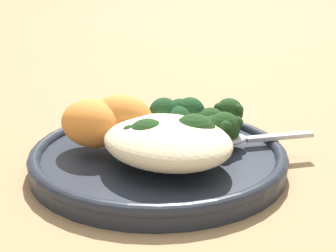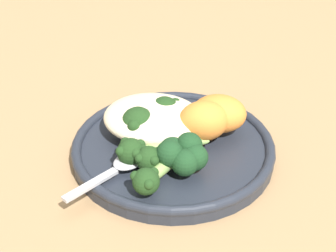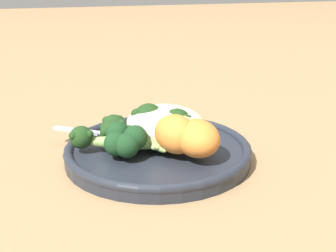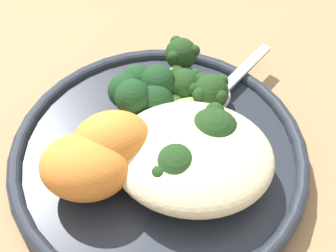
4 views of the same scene
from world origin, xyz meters
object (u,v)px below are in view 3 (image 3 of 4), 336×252
(plate, at_px, (158,151))
(broccoli_stalk_3, at_px, (150,123))
(broccoli_stalk_1, at_px, (175,125))
(quinoa_mound, at_px, (165,122))
(spoon, at_px, (106,133))
(broccoli_stalk_6, at_px, (125,137))
(sweet_potato_chunk_0, at_px, (176,134))
(broccoli_stalk_2, at_px, (159,127))
(broccoli_stalk_7, at_px, (103,140))
(broccoli_stalk_4, at_px, (145,132))
(broccoli_stalk_5, at_px, (127,132))
(broccoli_stalk_0, at_px, (182,134))
(sweet_potato_chunk_1, at_px, (197,138))
(kale_tuft, at_px, (125,140))

(plate, height_order, broccoli_stalk_3, broccoli_stalk_3)
(broccoli_stalk_1, bearing_deg, quinoa_mound, 71.70)
(broccoli_stalk_1, distance_m, spoon, 0.09)
(broccoli_stalk_6, xyz_separation_m, sweet_potato_chunk_0, (0.03, 0.06, 0.01))
(broccoli_stalk_2, height_order, broccoli_stalk_7, broccoli_stalk_2)
(broccoli_stalk_4, bearing_deg, sweet_potato_chunk_0, -160.86)
(broccoli_stalk_5, xyz_separation_m, broccoli_stalk_6, (0.01, -0.00, -0.00))
(broccoli_stalk_7, bearing_deg, broccoli_stalk_0, -160.95)
(broccoli_stalk_3, xyz_separation_m, sweet_potato_chunk_1, (0.08, 0.04, 0.00))
(plate, xyz_separation_m, broccoli_stalk_1, (-0.01, 0.03, 0.03))
(broccoli_stalk_4, bearing_deg, broccoli_stalk_2, -79.39)
(broccoli_stalk_1, bearing_deg, sweet_potato_chunk_0, -152.76)
(sweet_potato_chunk_0, xyz_separation_m, kale_tuft, (-0.01, -0.06, -0.01))
(broccoli_stalk_3, distance_m, broccoli_stalk_6, 0.05)
(quinoa_mound, relative_size, broccoli_stalk_5, 1.23)
(sweet_potato_chunk_1, distance_m, kale_tuft, 0.09)
(broccoli_stalk_4, height_order, broccoli_stalk_7, same)
(broccoli_stalk_2, relative_size, kale_tuft, 1.68)
(broccoli_stalk_4, height_order, sweet_potato_chunk_0, sweet_potato_chunk_0)
(sweet_potato_chunk_0, bearing_deg, broccoli_stalk_5, -133.65)
(broccoli_stalk_5, height_order, kale_tuft, kale_tuft)
(sweet_potato_chunk_1, bearing_deg, spoon, -132.41)
(quinoa_mound, xyz_separation_m, broccoli_stalk_0, (0.03, 0.01, -0.01))
(broccoli_stalk_1, xyz_separation_m, sweet_potato_chunk_1, (0.06, 0.01, 0.00))
(sweet_potato_chunk_0, bearing_deg, broccoli_stalk_0, 153.28)
(plate, height_order, broccoli_stalk_4, broccoli_stalk_4)
(broccoli_stalk_4, distance_m, sweet_potato_chunk_0, 0.06)
(quinoa_mound, height_order, broccoli_stalk_5, quinoa_mound)
(broccoli_stalk_2, relative_size, broccoli_stalk_6, 1.01)
(broccoli_stalk_2, bearing_deg, spoon, 86.43)
(broccoli_stalk_0, relative_size, broccoli_stalk_5, 0.75)
(sweet_potato_chunk_0, bearing_deg, kale_tuft, -100.62)
(broccoli_stalk_2, bearing_deg, quinoa_mound, -52.07)
(kale_tuft, bearing_deg, broccoli_stalk_2, 131.05)
(broccoli_stalk_7, bearing_deg, broccoli_stalk_5, -131.48)
(broccoli_stalk_0, relative_size, kale_tuft, 1.37)
(sweet_potato_chunk_1, bearing_deg, plate, -141.45)
(sweet_potato_chunk_1, bearing_deg, broccoli_stalk_1, -168.46)
(plate, height_order, quinoa_mound, quinoa_mound)
(broccoli_stalk_6, relative_size, sweet_potato_chunk_1, 1.36)
(broccoli_stalk_2, bearing_deg, broccoli_stalk_7, 121.14)
(quinoa_mound, bearing_deg, broccoli_stalk_6, -66.07)
(broccoli_stalk_3, bearing_deg, spoon, 79.13)
(broccoli_stalk_2, relative_size, broccoli_stalk_7, 0.75)
(broccoli_stalk_6, xyz_separation_m, kale_tuft, (0.02, -0.00, 0.01))
(broccoli_stalk_3, bearing_deg, broccoli_stalk_7, 117.51)
(broccoli_stalk_6, distance_m, spoon, 0.05)
(broccoli_stalk_2, bearing_deg, broccoli_stalk_1, -105.58)
(plate, bearing_deg, sweet_potato_chunk_0, 25.37)
(broccoli_stalk_2, relative_size, sweet_potato_chunk_0, 1.50)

